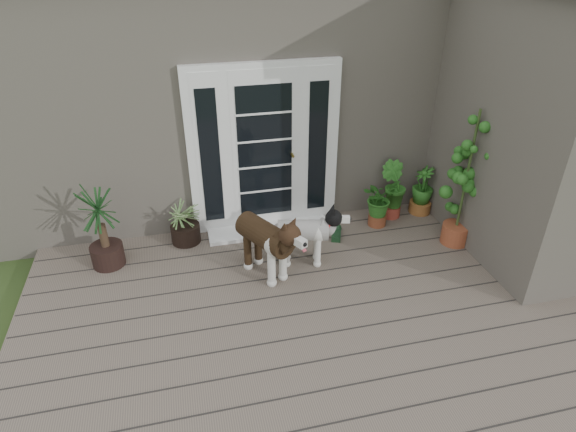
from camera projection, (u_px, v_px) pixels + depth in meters
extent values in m
cube|color=#6B5B4C|center=(329.00, 337.00, 4.80)|extent=(6.20, 4.60, 0.12)
cube|color=#665E54|center=(251.00, 79.00, 7.62)|extent=(7.40, 4.00, 3.10)
cube|color=#665E54|center=(546.00, 132.00, 5.56)|extent=(1.60, 2.40, 3.10)
cube|color=white|center=(264.00, 149.00, 6.03)|extent=(1.90, 0.14, 2.15)
cube|color=white|center=(269.00, 229.00, 6.39)|extent=(1.60, 0.40, 0.05)
imported|color=#185117|center=(379.00, 206.00, 6.40)|extent=(0.62, 0.62, 0.59)
imported|color=#1A5E20|center=(392.00, 197.00, 6.61)|extent=(0.55, 0.55, 0.58)
imported|color=#154C16|center=(422.00, 195.00, 6.71)|extent=(0.36, 0.36, 0.55)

